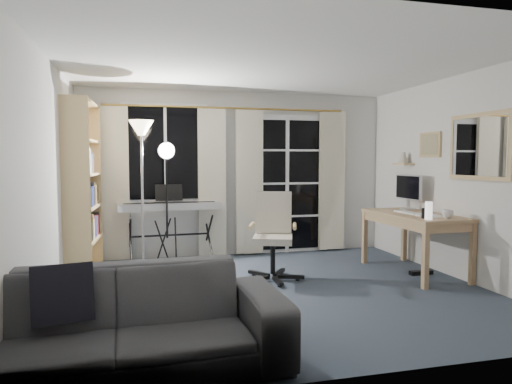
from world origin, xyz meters
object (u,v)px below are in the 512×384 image
torchiere_lamp (142,151)px  monitor (408,188)px  studio_light (166,165)px  bookshelf (78,193)px  office_chair (273,227)px  keyboard_piano (170,207)px  sofa (114,306)px  desk (414,221)px  mug (448,213)px

torchiere_lamp → monitor: size_ratio=3.51×
monitor → studio_light: bearing=167.0°
bookshelf → office_chair: (2.26, -0.71, -0.40)m
office_chair → keyboard_piano: bearing=153.3°
bookshelf → sofa: 2.91m
desk → monitor: size_ratio=2.63×
torchiere_lamp → monitor: torchiere_lamp is taller
mug → bookshelf: bearing=160.9°
monitor → desk: bearing=-115.5°
keyboard_piano → studio_light: studio_light is taller
bookshelf → sofa: bearing=-76.1°
monitor → mug: size_ratio=4.40×
studio_light → office_chair: size_ratio=1.62×
studio_light → desk: 3.21m
torchiere_lamp → sofa: torchiere_lamp is taller
bookshelf → studio_light: 1.12m
torchiere_lamp → desk: bearing=-13.6°
office_chair → sofa: 2.69m
torchiere_lamp → studio_light: torchiere_lamp is taller
monitor → torchiere_lamp: bearing=172.5°
sofa → studio_light: bearing=78.3°
bookshelf → keyboard_piano: (1.11, 0.45, -0.25)m
office_chair → studio_light: bearing=163.0°
office_chair → desk: bearing=12.1°
bookshelf → studio_light: size_ratio=1.27×
bookshelf → monitor: 4.23m
torchiere_lamp → keyboard_piano: 1.02m
torchiere_lamp → sofa: (-0.19, -2.67, -1.07)m
torchiere_lamp → desk: torchiere_lamp is taller
torchiere_lamp → sofa: 2.88m
studio_light → sofa: studio_light is taller
studio_light → sofa: size_ratio=0.72×
keyboard_piano → sofa: size_ratio=0.61×
desk → mug: (0.10, -0.50, 0.15)m
torchiere_lamp → studio_light: size_ratio=1.13×
bookshelf → office_chair: size_ratio=2.06×
torchiere_lamp → mug: 3.66m
bookshelf → monitor: (4.20, -0.47, 0.02)m
office_chair → monitor: bearing=25.9°
bookshelf → torchiere_lamp: (0.75, -0.13, 0.51)m
mug → desk: bearing=101.3°
keyboard_piano → bookshelf: bearing=-161.0°
torchiere_lamp → sofa: bearing=-94.1°
studio_light → torchiere_lamp: bearing=-137.7°
office_chair → desk: (1.75, -0.21, 0.05)m
studio_light → desk: (2.95, -1.07, -0.68)m
sofa → desk: bearing=26.5°
desk → monitor: bearing=64.5°
sofa → mug: bearing=19.2°
office_chair → monitor: size_ratio=1.91×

